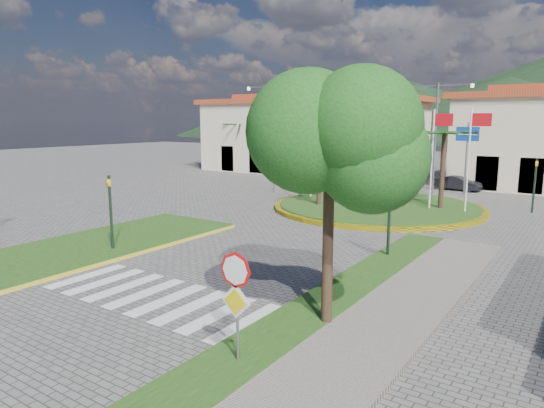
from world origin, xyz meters
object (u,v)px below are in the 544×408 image
Objects in this scene: car_dark_a at (392,176)px; car_dark_b at (458,183)px; deciduous_tree at (330,129)px; white_van at (367,174)px; roundabout_island at (377,206)px; stop_sign at (236,291)px.

car_dark_b is (5.87, -1.46, -0.01)m from car_dark_a.
white_van is at bearing 111.47° from deciduous_tree.
deciduous_tree reaches higher than roundabout_island.
car_dark_a is at bearing 81.98° from car_dark_b.
car_dark_a is (2.41, -0.14, -0.07)m from white_van.
deciduous_tree is at bearing 78.82° from stop_sign.
roundabout_island is 11.26m from car_dark_b.
roundabout_island reaches higher than stop_sign.
white_van is at bearing 115.97° from roundabout_island.
roundabout_island reaches higher than car_dark_a.
car_dark_a is (-8.65, 32.55, -1.22)m from stop_sign.
deciduous_tree is 2.03× the size of car_dark_a.
car_dark_b is (-3.39, 28.05, -4.62)m from deciduous_tree.
car_dark_a is at bearing 107.41° from deciduous_tree.
stop_sign reaches higher than car_dark_a.
car_dark_b is at bearing 95.12° from stop_sign.
stop_sign is (4.90, -20.04, 1.62)m from roundabout_island.
white_van is (-6.17, 12.66, 0.47)m from roundabout_island.
stop_sign is at bearing -152.13° from white_van.
car_dark_b is (8.27, -1.61, -0.09)m from white_van.
car_dark_a reaches higher than car_dark_b.
white_van is at bearing 65.35° from car_dark_a.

